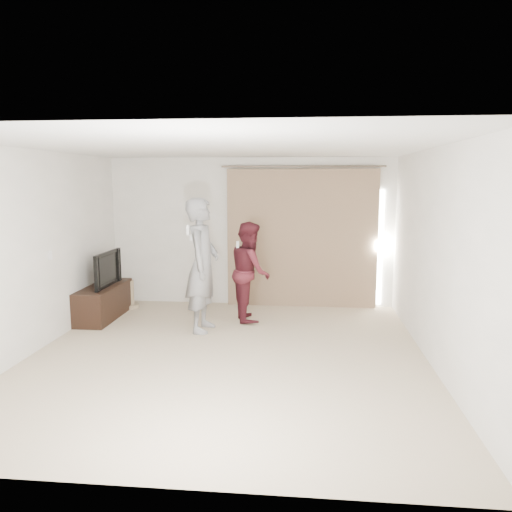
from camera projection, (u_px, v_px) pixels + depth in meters
The scene contains 10 objects.
floor at pixel (227, 356), 6.31m from camera, with size 5.50×5.50×0.00m, color beige.
wall_back at pixel (251, 232), 8.82m from camera, with size 5.00×0.04×2.60m, color silver.
wall_left at pixel (33, 252), 6.36m from camera, with size 0.04×5.50×2.60m.
ceiling at pixel (225, 147), 5.92m from camera, with size 5.00×5.50×0.01m, color silver.
curtain at pixel (302, 238), 8.68m from camera, with size 2.80×0.11×2.46m.
tv_console at pixel (104, 302), 8.06m from camera, with size 0.47×1.37×0.53m, color black.
tv at pixel (102, 269), 7.98m from camera, with size 0.97×0.13×0.56m, color black.
scratching_post at pixel (128, 297), 8.70m from camera, with size 0.36×0.36×0.48m.
person_man at pixel (202, 265), 7.28m from camera, with size 0.51×0.74×1.96m.
person_woman at pixel (250, 271), 7.88m from camera, with size 0.76×0.89×1.57m.
Camera 1 is at (0.97, -5.98, 2.21)m, focal length 35.00 mm.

